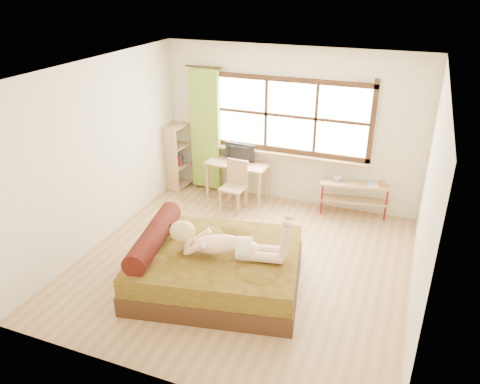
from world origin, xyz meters
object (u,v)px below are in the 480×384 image
at_px(woman, 225,233).
at_px(pipe_shelf, 355,192).
at_px(bed, 213,266).
at_px(chair, 235,182).
at_px(desk, 237,167).
at_px(bookshelf, 178,156).
at_px(kitten, 170,228).

xyz_separation_m(woman, pipe_shelf, (1.20, 2.71, -0.43)).
xyz_separation_m(bed, woman, (0.20, -0.04, 0.56)).
height_order(woman, chair, woman).
bearing_deg(woman, desk, 97.29).
bearing_deg(desk, bed, -71.79).
bearing_deg(bookshelf, desk, 3.08).
bearing_deg(bookshelf, bed, -47.55).
distance_m(woman, pipe_shelf, 3.00).
xyz_separation_m(bed, kitten, (-0.67, 0.11, 0.37)).
xyz_separation_m(desk, chair, (0.10, -0.37, -0.12)).
bearing_deg(bookshelf, kitten, -57.38).
bearing_deg(woman, pipe_shelf, 54.94).
relative_size(woman, desk, 1.31).
distance_m(kitten, chair, 2.08).
bearing_deg(bed, woman, -22.38).
bearing_deg(bed, kitten, 159.42).
distance_m(bed, bookshelf, 3.26).
bearing_deg(pipe_shelf, chair, -175.41).
bearing_deg(pipe_shelf, bed, -127.17).
distance_m(woman, desk, 2.74).
bearing_deg(chair, pipe_shelf, 17.68).
height_order(desk, chair, chair).
height_order(bed, desk, bed).
bearing_deg(desk, kitten, -86.48).
distance_m(desk, chair, 0.40).
xyz_separation_m(woman, desk, (-0.87, 2.59, -0.25)).
relative_size(kitten, desk, 0.28).
relative_size(bed, pipe_shelf, 2.05).
relative_size(bed, bookshelf, 1.95).
bearing_deg(desk, chair, -70.62).
height_order(woman, kitten, woman).
bearing_deg(desk, woman, -67.91).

